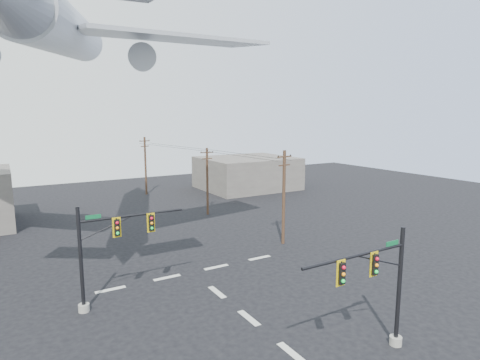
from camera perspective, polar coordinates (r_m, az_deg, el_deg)
ground at (r=21.67m, az=7.35°, el=-23.20°), size 120.00×120.00×0.00m
lane_markings at (r=25.51m, az=-0.39°, el=-17.81°), size 14.00×21.20×0.01m
signal_mast_near at (r=21.02m, az=19.44°, el=-14.38°), size 6.58×0.68×6.21m
signal_mast_far at (r=25.76m, az=-18.60°, el=-9.69°), size 6.69×0.71×6.41m
utility_pole_a at (r=36.26m, az=6.24°, el=-2.21°), size 1.71×0.37×8.56m
utility_pole_b at (r=47.11m, az=-4.67°, el=-0.00°), size 1.60×0.27×7.90m
utility_pole_c at (r=60.67m, az=-13.29°, el=2.14°), size 1.70×0.62×8.53m
power_lines at (r=47.56m, az=-5.79°, el=4.30°), size 5.11×29.14×0.05m
airliner at (r=34.07m, az=-23.94°, el=18.77°), size 30.23×32.64×8.61m
building_right at (r=64.44m, az=1.00°, el=1.01°), size 14.00×12.00×5.00m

